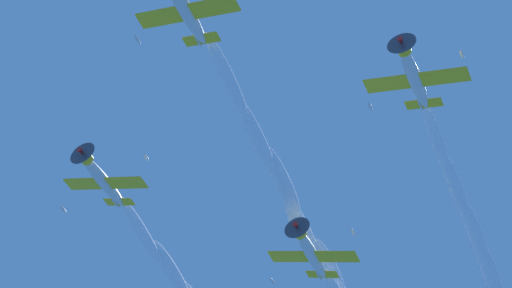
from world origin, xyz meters
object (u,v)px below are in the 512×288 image
at_px(airplane_slot_tail, 310,252).
at_px(airplane_lead, 184,7).
at_px(airplane_left_wingman, 413,75).
at_px(airplane_right_wingman, 102,179).

bearing_deg(airplane_slot_tail, airplane_lead, 137.93).
height_order(airplane_left_wingman, airplane_right_wingman, airplane_right_wingman).
bearing_deg(airplane_left_wingman, airplane_lead, 91.48).
distance_m(airplane_lead, airplane_slot_tail, 25.22).
distance_m(airplane_lead, airplane_left_wingman, 18.55).
relative_size(airplane_lead, airplane_right_wingman, 1.00).
xyz_separation_m(airplane_left_wingman, airplane_slot_tail, (18.21, 1.66, -2.38)).
xyz_separation_m(airplane_lead, airplane_slot_tail, (18.68, -16.86, -1.58)).
xyz_separation_m(airplane_left_wingman, airplane_right_wingman, (17.98, 20.39, -0.03)).
distance_m(airplane_right_wingman, airplane_slot_tail, 18.88).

